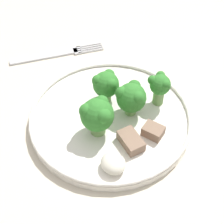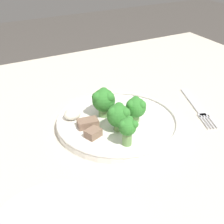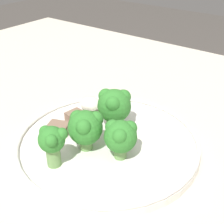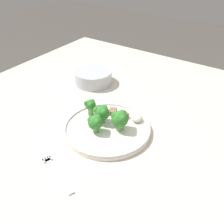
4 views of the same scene
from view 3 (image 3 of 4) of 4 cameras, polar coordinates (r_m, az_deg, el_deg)
The scene contains 9 objects.
table at distance 0.49m, azimuth -7.22°, elevation -17.93°, with size 1.25×1.09×0.73m.
dinner_plate at distance 0.46m, azimuth -0.77°, elevation -5.69°, with size 0.26×0.26×0.02m.
broccoli_floret_near_rim_left at distance 0.40m, azimuth -10.95°, elevation -5.25°, with size 0.04×0.03×0.06m.
broccoli_floret_center_left at distance 0.42m, azimuth -4.79°, elevation -2.78°, with size 0.05×0.05×0.06m.
broccoli_floret_back_left at distance 0.40m, azimuth 1.58°, elevation -4.40°, with size 0.04×0.04×0.06m.
broccoli_floret_front_left at distance 0.46m, azimuth 0.37°, elevation 1.21°, with size 0.05×0.05×0.06m.
meat_slice_front_slice at distance 0.49m, azimuth -6.00°, elevation -1.31°, with size 0.05×0.03×0.02m.
meat_slice_middle_slice at distance 0.47m, azimuth -9.77°, elevation -3.05°, with size 0.04×0.03×0.02m.
sauce_dollop at distance 0.53m, azimuth -4.01°, elevation 1.57°, with size 0.04×0.03×0.02m.
Camera 3 is at (-0.24, 0.22, 1.01)m, focal length 50.00 mm.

